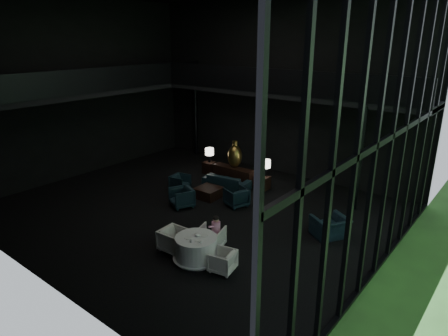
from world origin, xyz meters
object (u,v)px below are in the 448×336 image
Objects in this scene: side_table_right at (263,183)px; coffee_table at (208,192)px; table_lamp_left at (209,152)px; table_lamp_right at (266,164)px; sofa at (227,179)px; dining_chair_west at (173,239)px; window_armchair at (330,223)px; lounge_armchair_west at (180,182)px; dining_chair_north at (211,237)px; console at (233,174)px; dining_chair_east at (222,261)px; dining_table at (196,250)px; side_table_left at (209,168)px; child at (216,225)px; bronze_urn at (235,156)px; lounge_armchair_east at (236,196)px; lounge_armchair_south at (182,196)px.

side_table_right reaches higher than coffee_table.
table_lamp_left is 0.97× the size of table_lamp_right.
sofa is 5.60m from dining_chair_west.
dining_chair_west is (-3.42, -3.86, -0.09)m from window_armchair.
lounge_armchair_west is 5.21m from dining_chair_north.
coffee_table is (0.35, -2.16, -0.12)m from console.
dining_chair_west reaches higher than dining_chair_east.
coffee_table is (1.52, 0.11, -0.14)m from lounge_armchair_west.
table_lamp_right is at bearing 104.58° from dining_table.
side_table_left is 0.97× the size of side_table_right.
lounge_armchair_west is at bearing -32.78° from child.
bronze_urn is 1.61m from table_lamp_right.
bronze_urn reaches higher than lounge_armchair_west.
lounge_armchair_west is (-2.77, -2.47, -0.73)m from table_lamp_right.
console is 2.46× the size of lounge_armchair_east.
bronze_urn reaches higher than lounge_armchair_east.
dining_chair_north reaches higher than side_table_right.
side_table_left is at bearing -90.00° from table_lamp_left.
side_table_right is 0.67× the size of lounge_armchair_east.
dining_chair_north is at bearing 73.80° from child.
lounge_armchair_south is (1.76, -3.73, -0.59)m from table_lamp_left.
side_table_right is at bearing 3.67° from dining_chair_west.
child is (3.17, -5.06, 0.41)m from console.
lounge_armchair_east is (0.17, -2.14, 0.14)m from side_table_right.
side_table_right is (1.60, -0.10, -0.90)m from bronze_urn.
lounge_armchair_east is (3.37, -2.30, 0.15)m from side_table_left.
window_armchair is at bearing 109.74° from lounge_armchair_east.
lounge_armchair_south reaches higher than lounge_armchair_east.
table_lamp_right is at bearing -57.90° from lounge_armchair_west.
dining_chair_east is (4.20, -6.13, -0.88)m from bronze_urn.
table_lamp_left is at bearing 129.63° from coffee_table.
table_lamp_right is (3.20, -0.00, 0.03)m from table_lamp_left.
bronze_urn is 2.49m from coffee_table.
table_lamp_right is 6.35m from dining_chair_west.
sofa is 5.61m from window_armchair.
side_table_left is 0.80× the size of lounge_armchair_west.
dining_chair_north is at bearing 44.45° from lounge_armchair_east.
table_lamp_left is 0.74× the size of coffee_table.
lounge_armchair_south is (-1.44, -3.73, -0.62)m from table_lamp_right.
lounge_armchair_west is at bearing -138.29° from table_lamp_right.
dining_table is at bearing -52.21° from side_table_left.
console is 0.99× the size of sofa.
sofa reaches higher than side_table_left.
dining_chair_north is (3.12, -5.34, -0.80)m from bronze_urn.
dining_chair_north is (3.12, -5.24, 0.06)m from console.
table_lamp_left is 3.18m from coffee_table.
side_table_left is 3.20m from side_table_right.
window_armchair is at bearing -18.34° from table_lamp_left.
dining_table is at bearing 93.43° from child.
side_table_left reaches higher than coffee_table.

